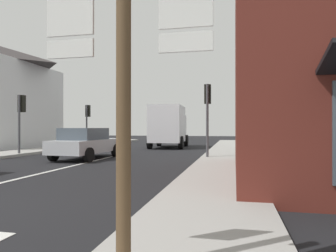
% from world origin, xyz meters
% --- Properties ---
extents(ground_plane, '(80.00, 80.00, 0.00)m').
position_xyz_m(ground_plane, '(0.00, 10.00, 0.00)').
color(ground_plane, black).
extents(sidewalk_right, '(2.21, 44.00, 0.14)m').
position_xyz_m(sidewalk_right, '(5.71, 8.00, 0.07)').
color(sidewalk_right, '#9E9B96').
rests_on(sidewalk_right, ground).
extents(lane_centre_stripe, '(0.16, 12.00, 0.01)m').
position_xyz_m(lane_centre_stripe, '(0.00, 6.00, 0.01)').
color(lane_centre_stripe, silver).
rests_on(lane_centre_stripe, ground).
extents(sedan_far, '(2.15, 4.29, 1.47)m').
position_xyz_m(sedan_far, '(-0.79, 9.83, 0.76)').
color(sedan_far, '#B7BABF').
rests_on(sedan_far, ground).
extents(delivery_truck, '(2.69, 5.10, 3.05)m').
position_xyz_m(delivery_truck, '(1.37, 18.58, 1.65)').
color(delivery_truck, silver).
rests_on(delivery_truck, ground).
extents(route_sign_post, '(1.66, 0.14, 3.20)m').
position_xyz_m(route_sign_post, '(5.13, -0.94, 1.91)').
color(route_sign_post, brown).
rests_on(route_sign_post, ground).
extents(traffic_light_far_left, '(0.30, 0.49, 3.22)m').
position_xyz_m(traffic_light_far_left, '(-4.91, 18.12, 2.38)').
color(traffic_light_far_left, '#47474C').
rests_on(traffic_light_far_left, ground).
extents(traffic_light_near_left, '(0.30, 0.49, 3.21)m').
position_xyz_m(traffic_light_near_left, '(-4.91, 10.58, 2.38)').
color(traffic_light_near_left, '#47474C').
rests_on(traffic_light_near_left, ground).
extents(traffic_light_near_right, '(0.30, 0.49, 3.51)m').
position_xyz_m(traffic_light_near_right, '(4.91, 10.74, 2.60)').
color(traffic_light_near_right, '#47474C').
rests_on(traffic_light_near_right, ground).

